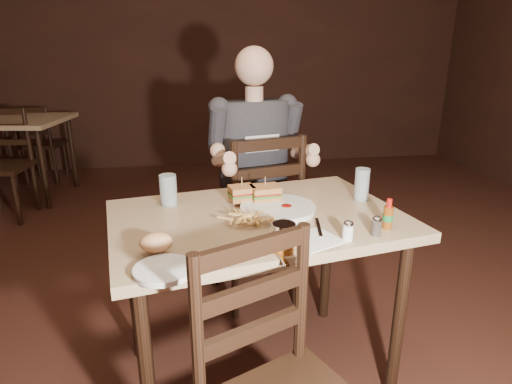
{
  "coord_description": "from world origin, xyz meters",
  "views": [
    {
      "loc": [
        -0.32,
        -1.77,
        1.4
      ],
      "look_at": [
        -0.08,
        -0.17,
        0.85
      ],
      "focal_mm": 30.0,
      "sensor_mm": 36.0,
      "label": 1
    }
  ],
  "objects": [
    {
      "name": "room_shell",
      "position": [
        0.0,
        0.0,
        1.4
      ],
      "size": [
        7.0,
        7.0,
        7.0
      ],
      "color": "black",
      "rests_on": "ground"
    },
    {
      "name": "main_table",
      "position": [
        -0.08,
        -0.22,
        0.68
      ],
      "size": [
        1.24,
        0.94,
        0.77
      ],
      "rotation": [
        0.0,
        0.0,
        0.18
      ],
      "color": "tan",
      "rests_on": "ground"
    },
    {
      "name": "bg_table",
      "position": [
        -1.9,
        2.5,
        0.68
      ],
      "size": [
        0.91,
        0.91,
        0.77
      ],
      "rotation": [
        0.0,
        0.0,
        -0.15
      ],
      "color": "tan",
      "rests_on": "ground"
    },
    {
      "name": "chair_far",
      "position": [
        0.0,
        0.43,
        0.49
      ],
      "size": [
        0.56,
        0.59,
        0.98
      ],
      "primitive_type": null,
      "rotation": [
        0.0,
        0.0,
        3.38
      ],
      "color": "black",
      "rests_on": "ground"
    },
    {
      "name": "bg_chair_far",
      "position": [
        -1.9,
        3.05,
        0.41
      ],
      "size": [
        0.42,
        0.45,
        0.83
      ],
      "primitive_type": null,
      "rotation": [
        0.0,
        0.0,
        3.05
      ],
      "color": "black",
      "rests_on": "ground"
    },
    {
      "name": "bg_chair_near",
      "position": [
        -1.9,
        1.95,
        0.46
      ],
      "size": [
        0.47,
        0.51,
        0.91
      ],
      "primitive_type": null,
      "rotation": [
        0.0,
        0.0,
        -0.12
      ],
      "color": "black",
      "rests_on": "ground"
    },
    {
      "name": "diner",
      "position": [
        0.01,
        0.39,
        0.96
      ],
      "size": [
        0.6,
        0.52,
        0.9
      ],
      "primitive_type": null,
      "rotation": [
        0.0,
        0.0,
        0.24
      ],
      "color": "#303136",
      "rests_on": "chair_far"
    },
    {
      "name": "dinner_plate",
      "position": [
        0.01,
        -0.19,
        0.78
      ],
      "size": [
        0.34,
        0.34,
        0.02
      ],
      "primitive_type": "cylinder",
      "rotation": [
        0.0,
        0.0,
        0.18
      ],
      "color": "white",
      "rests_on": "main_table"
    },
    {
      "name": "sandwich_left",
      "position": [
        -0.12,
        -0.08,
        0.83
      ],
      "size": [
        0.12,
        0.1,
        0.09
      ],
      "primitive_type": null,
      "rotation": [
        0.0,
        0.0,
        0.18
      ],
      "color": "tan",
      "rests_on": "dinner_plate"
    },
    {
      "name": "sandwich_right",
      "position": [
        -0.03,
        -0.09,
        0.84
      ],
      "size": [
        0.13,
        0.11,
        0.1
      ],
      "primitive_type": null,
      "rotation": [
        0.0,
        0.0,
        0.11
      ],
      "color": "tan",
      "rests_on": "dinner_plate"
    },
    {
      "name": "fries_pile",
      "position": [
        -0.14,
        -0.31,
        0.8
      ],
      "size": [
        0.25,
        0.2,
        0.04
      ],
      "primitive_type": null,
      "rotation": [
        0.0,
        0.0,
        0.18
      ],
      "color": "#EEBC71",
      "rests_on": "dinner_plate"
    },
    {
      "name": "ketchup_dollop",
      "position": [
        0.04,
        -0.2,
        0.79
      ],
      "size": [
        0.05,
        0.05,
        0.01
      ],
      "primitive_type": "ellipsoid",
      "rotation": [
        0.0,
        0.0,
        0.18
      ],
      "color": "maroon",
      "rests_on": "dinner_plate"
    },
    {
      "name": "glass_left",
      "position": [
        -0.43,
        -0.05,
        0.84
      ],
      "size": [
        0.08,
        0.08,
        0.13
      ],
      "primitive_type": "cylinder",
      "rotation": [
        0.0,
        0.0,
        0.18
      ],
      "color": "silver",
      "rests_on": "main_table"
    },
    {
      "name": "glass_right",
      "position": [
        0.39,
        -0.12,
        0.84
      ],
      "size": [
        0.07,
        0.07,
        0.14
      ],
      "primitive_type": "cylinder",
      "rotation": [
        0.0,
        0.0,
        0.18
      ],
      "color": "silver",
      "rests_on": "main_table"
    },
    {
      "name": "hot_sauce",
      "position": [
        0.37,
        -0.42,
        0.83
      ],
      "size": [
        0.04,
        0.04,
        0.11
      ],
      "primitive_type": null,
      "rotation": [
        0.0,
        0.0,
        0.18
      ],
      "color": "brown",
      "rests_on": "main_table"
    },
    {
      "name": "salt_shaker",
      "position": [
        0.19,
        -0.5,
        0.8
      ],
      "size": [
        0.04,
        0.04,
        0.07
      ],
      "primitive_type": null,
      "rotation": [
        0.0,
        0.0,
        0.18
      ],
      "color": "white",
      "rests_on": "main_table"
    },
    {
      "name": "pepper_shaker",
      "position": [
        0.3,
        -0.47,
        0.8
      ],
      "size": [
        0.04,
        0.04,
        0.07
      ],
      "primitive_type": null,
      "rotation": [
        0.0,
        0.0,
        0.18
      ],
      "color": "#38332D",
      "rests_on": "main_table"
    },
    {
      "name": "syrup_dispenser",
      "position": [
        -0.05,
        -0.55,
        0.82
      ],
      "size": [
        0.09,
        0.09,
        0.1
      ],
      "primitive_type": null,
      "rotation": [
        0.0,
        0.0,
        0.18
      ],
      "color": "brown",
      "rests_on": "main_table"
    },
    {
      "name": "napkin",
      "position": [
        0.08,
        -0.48,
        0.77
      ],
      "size": [
        0.21,
        0.2,
        0.0
      ],
      "primitive_type": "cube",
      "rotation": [
        0.0,
        0.0,
        0.42
      ],
      "color": "white",
      "rests_on": "main_table"
    },
    {
      "name": "knife",
      "position": [
        -0.07,
        -0.55,
        0.78
      ],
      "size": [
        0.04,
        0.22,
        0.01
      ],
      "primitive_type": "cube",
      "rotation": [
        0.0,
        0.0,
        0.11
      ],
      "color": "silver",
      "rests_on": "napkin"
    },
    {
      "name": "fork",
      "position": [
        0.12,
        -0.39,
        0.78
      ],
      "size": [
        0.04,
        0.17,
        0.01
      ],
      "primitive_type": "cube",
      "rotation": [
        0.0,
        0.0,
        -0.19
      ],
      "color": "silver",
      "rests_on": "napkin"
    },
    {
      "name": "side_plate",
      "position": [
        -0.42,
        -0.63,
        0.78
      ],
      "size": [
        0.2,
        0.2,
        0.01
      ],
      "primitive_type": "cylinder",
      "rotation": [
        0.0,
        0.0,
        0.18
      ],
      "color": "white",
      "rests_on": "main_table"
    },
    {
      "name": "bread_roll",
      "position": [
        -0.45,
        -0.51,
        0.81
      ],
      "size": [
        0.12,
        0.1,
        0.06
      ],
      "primitive_type": "ellipsoid",
      "rotation": [
        0.0,
        0.0,
        0.18
      ],
      "color": "tan",
      "rests_on": "side_plate"
    }
  ]
}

